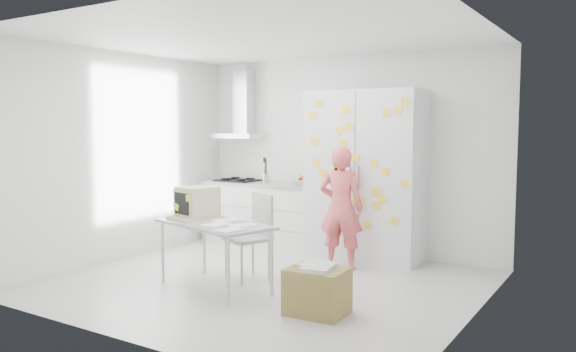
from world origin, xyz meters
The scene contains 10 objects.
floor centered at (0.00, 0.00, -0.01)m, with size 4.50×4.00×0.02m, color silver.
walls centered at (0.00, 0.72, 1.35)m, with size 4.52×4.01×2.70m.
ceiling centered at (0.00, 0.00, 2.70)m, with size 4.50×4.00×0.02m, color white.
counter_run centered at (-1.20, 1.70, 0.47)m, with size 1.84×0.63×1.28m.
range_hood centered at (-1.65, 1.84, 1.96)m, with size 0.70×0.48×1.01m.
tall_cabinet centered at (0.45, 1.67, 1.10)m, with size 1.50×0.68×2.20m.
person centered at (0.42, 1.04, 0.75)m, with size 0.55×0.36×1.50m, color #EA5B5C.
desk centered at (-0.57, -0.36, 0.81)m, with size 1.46×0.99×1.06m.
chair centered at (-0.21, 0.09, 0.55)m, with size 0.58×0.58×0.97m.
cardboard_box centered at (1.00, -0.59, 0.22)m, with size 0.55×0.45×0.47m.
Camera 1 is at (3.47, -5.04, 1.73)m, focal length 35.00 mm.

